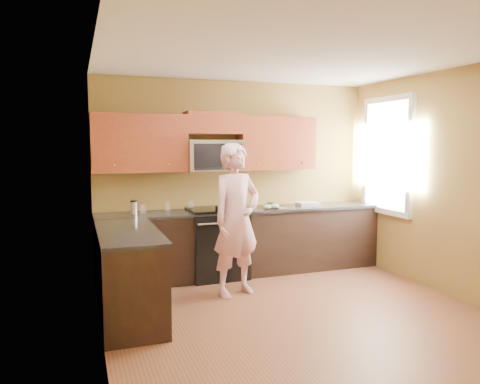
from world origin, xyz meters
name	(u,v)px	position (x,y,z in m)	size (l,w,h in m)	color
floor	(299,315)	(0.00, 0.00, 0.00)	(4.00, 4.00, 0.00)	brown
ceiling	(302,55)	(0.00, 0.00, 2.70)	(4.00, 4.00, 0.00)	white
wall_back	(237,176)	(0.00, 2.00, 1.35)	(4.00, 4.00, 0.00)	olive
wall_front	(448,219)	(0.00, -2.00, 1.35)	(4.00, 4.00, 0.00)	olive
wall_left	(98,197)	(-2.00, 0.00, 1.35)	(4.00, 4.00, 0.00)	olive
wall_right	(453,184)	(2.00, 0.00, 1.35)	(4.00, 4.00, 0.00)	olive
cabinet_back_run	(244,243)	(0.00, 1.70, 0.44)	(4.00, 0.60, 0.88)	black
cabinet_left_run	(128,275)	(-1.70, 0.60, 0.44)	(0.60, 1.60, 0.88)	black
countertop_back	(244,210)	(0.00, 1.69, 0.90)	(4.00, 0.62, 0.04)	black
countertop_left	(128,232)	(-1.69, 0.60, 0.90)	(0.62, 1.60, 0.04)	black
stove	(217,243)	(-0.40, 1.68, 0.47)	(0.76, 0.65, 0.95)	black
microwave	(214,171)	(-0.40, 1.80, 1.45)	(0.76, 0.40, 0.42)	silver
upper_cab_left	(140,172)	(-1.39, 1.83, 1.45)	(1.22, 0.33, 0.75)	maroon
upper_cab_right	(276,169)	(0.54, 1.83, 1.45)	(1.12, 0.33, 0.75)	maroon
upper_cab_over_mw	(213,123)	(-0.40, 1.83, 2.10)	(0.76, 0.33, 0.30)	maroon
window	(387,156)	(1.98, 1.20, 1.65)	(0.06, 1.06, 1.66)	white
woman	(236,220)	(-0.39, 0.89, 0.91)	(0.67, 0.44, 1.83)	pink
frying_pan	(224,210)	(-0.35, 1.51, 0.95)	(0.23, 0.41, 0.05)	black
butter_tub	(271,207)	(0.41, 1.71, 0.92)	(0.12, 0.12, 0.09)	yellow
toast_slice	(282,208)	(0.51, 1.53, 0.93)	(0.11, 0.11, 0.01)	#B27F47
napkin_a	(267,207)	(0.29, 1.56, 0.95)	(0.11, 0.12, 0.06)	silver
napkin_b	(275,206)	(0.42, 1.59, 0.95)	(0.12, 0.13, 0.07)	silver
dish_towel	(308,204)	(0.99, 1.69, 0.95)	(0.30, 0.24, 0.05)	white
travel_mug	(134,214)	(-1.50, 1.71, 0.92)	(0.08, 0.08, 0.18)	silver
glass_a	(143,209)	(-1.38, 1.75, 0.98)	(0.07, 0.07, 0.12)	silver
glass_b	(167,206)	(-1.04, 1.87, 0.98)	(0.07, 0.07, 0.12)	silver
glass_c	(191,206)	(-0.73, 1.83, 0.98)	(0.07, 0.07, 0.12)	silver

